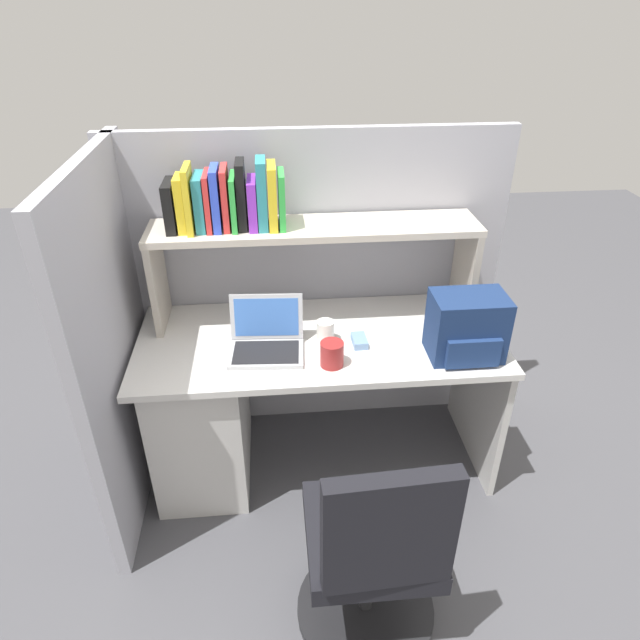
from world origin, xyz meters
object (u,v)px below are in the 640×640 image
(paper_cup, at_px, (325,331))
(laptop, at_px, (266,339))
(backpack, at_px, (467,327))
(computer_mouse, at_px, (359,341))
(office_chair, at_px, (373,559))
(snack_canister, at_px, (332,354))

(paper_cup, bearing_deg, laptop, -170.94)
(backpack, xyz_separation_m, computer_mouse, (-0.42, 0.12, -0.12))
(computer_mouse, bearing_deg, office_chair, -96.68)
(laptop, height_order, office_chair, laptop)
(laptop, xyz_separation_m, computer_mouse, (0.40, 0.01, -0.03))
(office_chair, bearing_deg, computer_mouse, -97.49)
(computer_mouse, bearing_deg, laptop, 178.70)
(computer_mouse, relative_size, office_chair, 0.11)
(paper_cup, bearing_deg, snack_canister, -87.21)
(computer_mouse, height_order, snack_canister, snack_canister)
(backpack, bearing_deg, laptop, 172.16)
(snack_canister, distance_m, office_chair, 0.78)
(laptop, relative_size, office_chair, 0.35)
(computer_mouse, xyz_separation_m, office_chair, (-0.06, -0.81, -0.35))
(paper_cup, height_order, snack_canister, snack_canister)
(laptop, relative_size, snack_canister, 3.04)
(backpack, xyz_separation_m, paper_cup, (-0.57, 0.15, -0.08))
(laptop, height_order, computer_mouse, laptop)
(backpack, bearing_deg, office_chair, -125.10)
(backpack, height_order, computer_mouse, backpack)
(office_chair, bearing_deg, snack_canister, -86.86)
(computer_mouse, distance_m, office_chair, 0.89)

